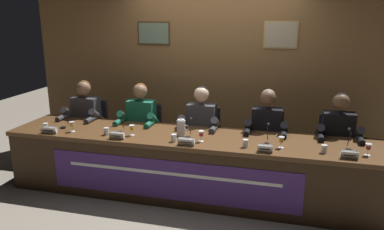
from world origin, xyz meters
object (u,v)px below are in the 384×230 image
panelist_left (139,122)px  nameplate_far_right (350,155)px  chair_center (203,143)px  microphone_far_right (349,143)px  nameplate_left (117,136)px  panelist_right (266,132)px  chair_right (266,148)px  panelist_far_right (338,137)px  juice_glass_right (281,140)px  juice_glass_left (132,128)px  chair_far_left (92,133)px  juice_glass_far_right (368,147)px  conference_table (189,157)px  juice_glass_far_left (72,125)px  water_cup_left (106,132)px  water_cup_far_left (46,127)px  water_pitcher_central (181,128)px  nameplate_center (186,142)px  nameplate_right (265,149)px  microphone_far_left (65,122)px  nameplate_far_left (49,130)px  microphone_right (267,137)px  water_cup_far_right (324,149)px  water_cup_right (245,144)px  panelist_far_left (84,118)px  chair_left (146,138)px  microphone_left (121,126)px  chair_far_right (334,154)px  panelist_center (200,127)px  juice_glass_center (201,134)px

panelist_left → nameplate_far_right: size_ratio=7.40×
chair_center → microphone_far_right: (1.70, -0.66, 0.37)m
nameplate_left → panelist_right: size_ratio=0.15×
chair_right → panelist_far_right: size_ratio=0.74×
nameplate_far_right → nameplate_left: bearing=-179.5°
panelist_right → juice_glass_right: 0.61m
juice_glass_left → chair_center: 1.10m
chair_far_left → chair_center: (1.66, 0.00, 0.00)m
panelist_far_right → juice_glass_far_right: size_ratio=9.99×
conference_table → chair_far_left: (-1.65, 0.73, -0.08)m
juice_glass_far_left → water_cup_left: bearing=-0.8°
conference_table → water_cup_far_left: (-1.79, -0.11, 0.25)m
juice_glass_far_right → water_pitcher_central: bearing=175.6°
chair_center → nameplate_center: bearing=-88.7°
nameplate_right → microphone_far_left: bearing=174.1°
nameplate_center → juice_glass_far_right: juice_glass_far_right is taller
conference_table → microphone_far_right: bearing=2.5°
nameplate_far_left → panelist_left: panelist_left is taller
panelist_right → microphone_right: size_ratio=5.73×
water_cup_far_right → nameplate_far_left: bearing=-177.6°
water_cup_far_right → juice_glass_left: bearing=178.8°
water_cup_right → panelist_far_left: bearing=164.3°
nameplate_far_left → water_cup_far_left: bearing=139.4°
panelist_far_left → juice_glass_right: panelist_far_left is taller
juice_glass_far_left → juice_glass_right: 2.46m
chair_far_left → chair_right: 2.48m
chair_left → nameplate_center: bearing=-48.1°
panelist_right → nameplate_left: bearing=-155.6°
juice_glass_left → microphone_right: 1.55m
panelist_far_left → microphone_left: bearing=-31.6°
panelist_right → microphone_right: (0.04, -0.48, 0.09)m
chair_left → nameplate_right: (1.69, -0.95, 0.33)m
chair_left → water_cup_right: (1.48, -0.85, 0.33)m
nameplate_center → panelist_left: bearing=138.7°
chair_left → water_cup_left: bearing=-100.8°
microphone_far_left → chair_far_right: 3.37m
chair_right → microphone_far_left: bearing=-164.3°
nameplate_far_left → juice_glass_right: (2.69, 0.17, 0.05)m
juice_glass_right → panelist_right: bearing=108.4°
panelist_far_left → panelist_right: (2.48, 0.00, 0.00)m
chair_center → nameplate_left: bearing=-130.4°
nameplate_far_right → panelist_far_left: bearing=167.8°
panelist_left → microphone_left: 0.50m
water_pitcher_central → juice_glass_left: bearing=-165.6°
nameplate_right → water_cup_far_right: (0.58, 0.13, -0.00)m
nameplate_left → panelist_center: size_ratio=0.15×
water_cup_far_right → panelist_center: bearing=156.9°
water_cup_left → juice_glass_center: juice_glass_center is taller
microphone_far_left → chair_far_right: (3.28, 0.69, -0.37)m
panelist_right → juice_glass_far_right: panelist_right is taller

